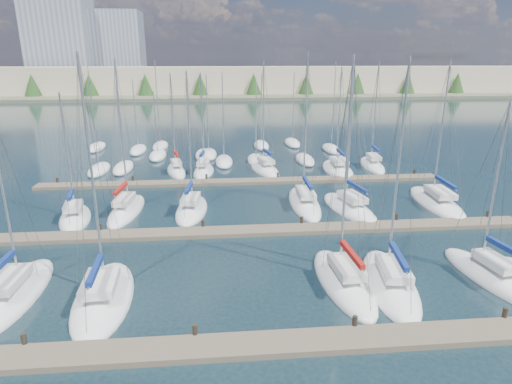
{
  "coord_description": "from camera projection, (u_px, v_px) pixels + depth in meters",
  "views": [
    {
      "loc": [
        -2.63,
        -15.11,
        13.27
      ],
      "look_at": [
        0.0,
        14.0,
        4.0
      ],
      "focal_mm": 30.0,
      "sensor_mm": 36.0,
      "label": 1
    }
  ],
  "objects": [
    {
      "name": "ground",
      "position": [
        233.0,
        135.0,
        75.54
      ],
      "size": [
        400.0,
        400.0,
        0.0
      ],
      "primitive_type": "plane",
      "color": "#1A2D35",
      "rests_on": "ground"
    },
    {
      "name": "dock_near",
      "position": [
        279.0,
        344.0,
        20.45
      ],
      "size": [
        44.0,
        1.93,
        1.1
      ],
      "color": "#6B5E4C",
      "rests_on": "ground"
    },
    {
      "name": "dock_mid",
      "position": [
        254.0,
        231.0,
        33.74
      ],
      "size": [
        44.0,
        1.93,
        1.1
      ],
      "color": "#6B5E4C",
      "rests_on": "ground"
    },
    {
      "name": "dock_far",
      "position": [
        243.0,
        182.0,
        47.03
      ],
      "size": [
        44.0,
        1.93,
        1.1
      ],
      "color": "#6B5E4C",
      "rests_on": "ground"
    },
    {
      "name": "sailboat_q",
      "position": [
        338.0,
        169.0,
        52.1
      ],
      "size": [
        3.54,
        9.16,
        12.97
      ],
      "rotation": [
        0.0,
        0.0,
        -0.04
      ],
      "color": "white",
      "rests_on": "ground"
    },
    {
      "name": "sailboat_c",
      "position": [
        104.0,
        298.0,
        24.33
      ],
      "size": [
        3.76,
        8.81,
        14.27
      ],
      "rotation": [
        0.0,
        0.0,
        0.06
      ],
      "color": "white",
      "rests_on": "ground"
    },
    {
      "name": "sailboat_o",
      "position": [
        204.0,
        171.0,
        51.02
      ],
      "size": [
        3.01,
        6.49,
        12.07
      ],
      "rotation": [
        0.0,
        0.0,
        -0.12
      ],
      "color": "white",
      "rests_on": "ground"
    },
    {
      "name": "sailboat_k",
      "position": [
        304.0,
        203.0,
        40.1
      ],
      "size": [
        2.91,
        9.72,
        14.48
      ],
      "rotation": [
        0.0,
        0.0,
        -0.03
      ],
      "color": "white",
      "rests_on": "ground"
    },
    {
      "name": "sailboat_l",
      "position": [
        349.0,
        208.0,
        38.77
      ],
      "size": [
        4.42,
        9.16,
        13.25
      ],
      "rotation": [
        0.0,
        0.0,
        0.18
      ],
      "color": "white",
      "rests_on": "ground"
    },
    {
      "name": "sailboat_i",
      "position": [
        127.0,
        210.0,
        38.16
      ],
      "size": [
        3.09,
        8.67,
        13.89
      ],
      "rotation": [
        0.0,
        0.0,
        -0.08
      ],
      "color": "white",
      "rests_on": "ground"
    },
    {
      "name": "sailboat_m",
      "position": [
        436.0,
        203.0,
        40.19
      ],
      "size": [
        3.66,
        10.21,
        13.73
      ],
      "rotation": [
        0.0,
        0.0,
        -0.06
      ],
      "color": "white",
      "rests_on": "ground"
    },
    {
      "name": "sailboat_j",
      "position": [
        192.0,
        210.0,
        38.28
      ],
      "size": [
        3.34,
        7.82,
        12.91
      ],
      "rotation": [
        0.0,
        0.0,
        -0.09
      ],
      "color": "white",
      "rests_on": "ground"
    },
    {
      "name": "sailboat_p",
      "position": [
        265.0,
        169.0,
        52.12
      ],
      "size": [
        4.1,
        8.3,
        13.51
      ],
      "rotation": [
        0.0,
        0.0,
        0.19
      ],
      "color": "white",
      "rests_on": "ground"
    },
    {
      "name": "sailboat_n",
      "position": [
        176.0,
        171.0,
        51.15
      ],
      "size": [
        3.38,
        6.89,
        12.25
      ],
      "rotation": [
        0.0,
        0.0,
        0.22
      ],
      "color": "white",
      "rests_on": "ground"
    },
    {
      "name": "sailboat_b",
      "position": [
        15.0,
        294.0,
        24.68
      ],
      "size": [
        2.88,
        8.98,
        12.31
      ],
      "rotation": [
        0.0,
        0.0,
        -0.01
      ],
      "color": "white",
      "rests_on": "ground"
    },
    {
      "name": "sailboat_r",
      "position": [
        372.0,
        165.0,
        54.07
      ],
      "size": [
        3.21,
        8.42,
        13.5
      ],
      "rotation": [
        0.0,
        0.0,
        -0.1
      ],
      "color": "white",
      "rests_on": "ground"
    },
    {
      "name": "sailboat_e",
      "position": [
        390.0,
        283.0,
        25.93
      ],
      "size": [
        4.18,
        9.26,
        14.08
      ],
      "rotation": [
        0.0,
        0.0,
        -0.15
      ],
      "color": "white",
      "rests_on": "ground"
    },
    {
      "name": "sailboat_f",
      "position": [
        488.0,
        275.0,
        26.78
      ],
      "size": [
        3.18,
        8.21,
        11.63
      ],
      "rotation": [
        0.0,
        0.0,
        0.12
      ],
      "color": "white",
      "rests_on": "ground"
    },
    {
      "name": "sailboat_h",
      "position": [
        75.0,
        218.0,
        36.33
      ],
      "size": [
        3.7,
        6.91,
        11.35
      ],
      "rotation": [
        0.0,
        0.0,
        0.19
      ],
      "color": "white",
      "rests_on": "ground"
    },
    {
      "name": "sailboat_d",
      "position": [
        343.0,
        281.0,
        26.1
      ],
      "size": [
        3.15,
        8.81,
        14.13
      ],
      "rotation": [
        0.0,
        0.0,
        0.05
      ],
      "color": "white",
      "rests_on": "ground"
    },
    {
      "name": "distant_boats",
      "position": [
        206.0,
        154.0,
        59.67
      ],
      "size": [
        36.93,
        20.75,
        13.3
      ],
      "color": "#9EA0A5",
      "rests_on": "ground"
    },
    {
      "name": "shoreline",
      "position": [
        187.0,
        73.0,
        157.37
      ],
      "size": [
        400.0,
        60.0,
        38.0
      ],
      "color": "#666B51",
      "rests_on": "ground"
    }
  ]
}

